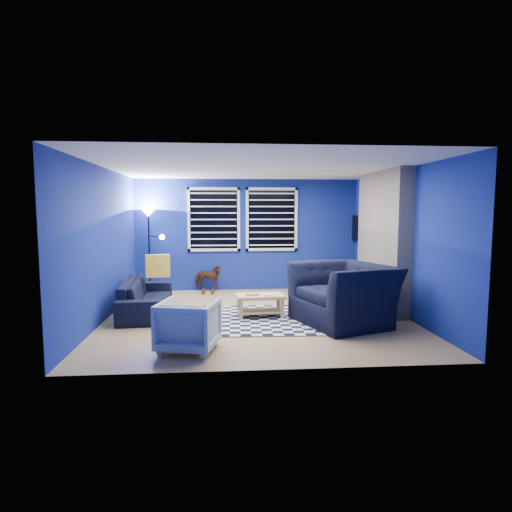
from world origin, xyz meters
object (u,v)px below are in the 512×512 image
Objects in this scene: armchair_big at (344,294)px; coffee_table at (260,301)px; armchair_bent at (189,325)px; cabinet at (327,279)px; floor_lamp at (149,224)px; rocking_horse at (208,277)px; tv at (360,229)px; sofa at (147,297)px.

coffee_table is at bearing -130.57° from armchair_big.
cabinet is (2.80, 3.99, -0.08)m from armchair_bent.
floor_lamp reaches higher than armchair_big.
floor_lamp reaches higher than armchair_bent.
coffee_table is (0.95, -2.33, -0.06)m from rocking_horse.
armchair_bent is at bearing -122.88° from coffee_table.
tv is 3.51m from rocking_horse.
sofa is at bearing 166.86° from coffee_table.
armchair_big reaches higher than cabinet.
armchair_bent is 0.40× the size of floor_lamp.
cabinet is (-0.66, 0.25, -1.15)m from tv.
armchair_big is 2.22× the size of cabinet.
armchair_bent is (0.89, -2.11, 0.04)m from sofa.
tv is 3.36m from coffee_table.
rocking_horse is 1.70m from floor_lamp.
floor_lamp is (-1.24, 0.01, 1.17)m from rocking_horse.
floor_lamp is (-4.58, 0.25, 0.10)m from tv.
coffee_table is at bearing -106.75° from sofa.
coffee_table is at bearing -109.10° from armchair_bent.
floor_lamp is (-1.12, 3.99, 1.17)m from armchair_bent.
rocking_horse reaches higher than coffee_table.
floor_lamp is (-3.92, -0.00, 1.25)m from cabinet.
armchair_bent is 1.15× the size of rocking_horse.
armchair_big is at bearing -126.43° from rocking_horse.
armchair_big is at bearing -21.10° from coffee_table.
sofa reaches higher than coffee_table.
floor_lamp is at bearing 176.92° from tv.
armchair_bent is (-3.46, -3.74, -1.07)m from tv.
armchair_bent is 4.88m from cabinet.
coffee_table is 2.91m from cabinet.
armchair_big reaches higher than sofa.
armchair_bent is at bearing -160.78° from sofa.
rocking_horse is 0.34× the size of floor_lamp.
tv reaches higher than sofa.
rocking_horse is (-3.33, 0.24, -1.06)m from tv.
armchair_bent is 1.11× the size of cabinet.
armchair_bent reaches higher than rocking_horse.
cabinet is (2.68, 0.01, -0.09)m from rocking_horse.
coffee_table is at bearing -46.89° from floor_lamp.
armchair_bent is at bearing -74.35° from floor_lamp.
tv is 5.21m from armchair_bent.
sofa is 2.25m from floor_lamp.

